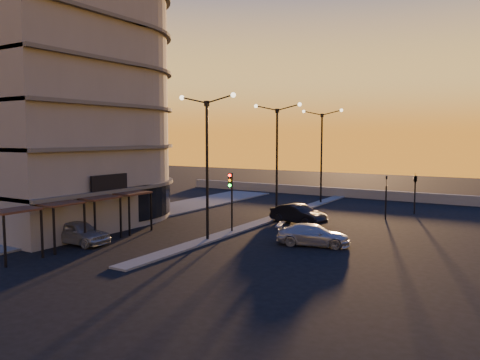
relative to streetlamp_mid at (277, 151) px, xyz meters
The scene contains 14 objects.
ground 11.46m from the streetlamp_mid, 90.00° to the right, with size 120.00×120.00×0.00m, color black.
sidewalk_west 13.30m from the streetlamp_mid, 150.26° to the right, with size 5.00×40.00×0.12m, color #535350.
median 5.53m from the streetlamp_mid, 90.00° to the left, with size 1.20×36.00×0.12m, color #535350.
parapet 16.91m from the streetlamp_mid, 82.87° to the left, with size 44.00×0.50×1.00m, color slate.
building 18.31m from the streetlamp_mid, 144.54° to the right, with size 14.35×17.08×25.00m.
streetlamp_near 10.00m from the streetlamp_mid, 90.00° to the right, with size 4.32×0.32×9.51m.
streetlamp_mid is the anchor object (origin of this frame).
streetlamp_far 10.00m from the streetlamp_mid, 90.00° to the left, with size 4.32×0.32×9.51m.
traffic_light_main 7.62m from the streetlamp_mid, 90.00° to the right, with size 0.28×0.44×4.25m.
signal_east_a 9.67m from the streetlamp_mid, 26.57° to the left, with size 0.13×0.16×3.60m.
signal_east_b 12.67m from the streetlamp_mid, 40.10° to the left, with size 0.42×1.99×3.60m.
car_hatchback 17.08m from the streetlamp_mid, 113.37° to the right, with size 1.79×4.44×1.51m, color #A0A4A8.
car_sedan 5.69m from the streetlamp_mid, 29.14° to the right, with size 1.59×4.57×1.50m, color black.
car_wagon 11.16m from the streetlamp_mid, 49.92° to the right, with size 1.85×4.56×1.32m, color #9D9FA4.
Camera 1 is at (17.44, -24.67, 6.83)m, focal length 35.00 mm.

